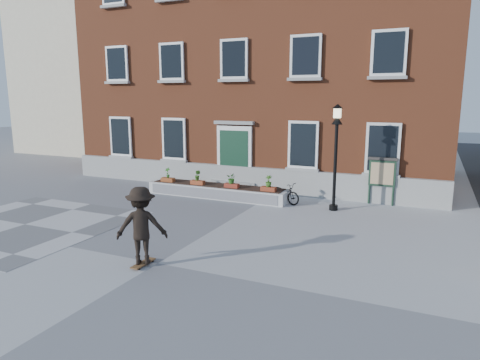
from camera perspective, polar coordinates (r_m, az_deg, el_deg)
The scene contains 9 objects.
ground at distance 11.29m, azimuth -10.92°, elevation -10.85°, with size 100.00×100.00×0.00m, color #9E9EA1.
checker_patch at distance 15.97m, azimuth -26.75°, elevation -5.31°, with size 6.00×6.00×0.01m, color slate.
distant_building at distance 37.44m, azimuth -16.45°, elevation 14.11°, with size 10.00×12.00×13.00m, color beige.
bicycle at distance 17.12m, azimuth 5.69°, elevation -1.69°, with size 0.56×1.61×0.85m, color black.
brick_building at distance 24.01m, azimuth 4.53°, elevation 16.04°, with size 18.40×10.85×12.60m.
planter_assembly at distance 18.09m, azimuth -3.05°, elevation -1.36°, with size 6.20×1.12×1.15m.
lamp_post at distance 16.01m, azimuth 12.70°, elevation 4.89°, with size 0.40×0.40×3.93m.
notice_board at distance 17.53m, azimuth 18.43°, elevation 0.89°, with size 1.10×0.16×1.87m.
skateboarder at distance 10.89m, azimuth -13.00°, elevation -5.94°, with size 1.45×1.25×2.02m.
Camera 1 is at (6.14, -8.51, 4.15)m, focal length 32.00 mm.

